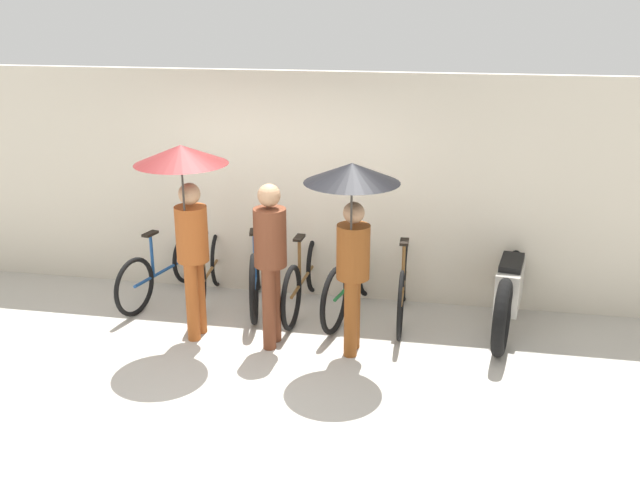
% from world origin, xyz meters
% --- Properties ---
extents(ground_plane, '(30.00, 30.00, 0.00)m').
position_xyz_m(ground_plane, '(0.00, 0.00, 0.00)').
color(ground_plane, '#B7B2A8').
extents(back_wall, '(11.89, 0.12, 2.58)m').
position_xyz_m(back_wall, '(0.00, 2.01, 1.29)').
color(back_wall, beige).
rests_on(back_wall, ground).
extents(parked_bicycle_0, '(0.57, 1.68, 1.07)m').
position_xyz_m(parked_bicycle_0, '(-1.38, 1.56, 0.35)').
color(parked_bicycle_0, black).
rests_on(parked_bicycle_0, ground).
extents(parked_bicycle_1, '(0.44, 1.73, 1.00)m').
position_xyz_m(parked_bicycle_1, '(-0.83, 1.54, 0.37)').
color(parked_bicycle_1, black).
rests_on(parked_bicycle_1, ground).
extents(parked_bicycle_2, '(0.55, 1.70, 1.00)m').
position_xyz_m(parked_bicycle_2, '(-0.28, 1.57, 0.40)').
color(parked_bicycle_2, black).
rests_on(parked_bicycle_2, ground).
extents(parked_bicycle_3, '(0.44, 1.76, 0.98)m').
position_xyz_m(parked_bicycle_3, '(0.28, 1.56, 0.37)').
color(parked_bicycle_3, black).
rests_on(parked_bicycle_3, ground).
extents(parked_bicycle_4, '(0.55, 1.79, 1.08)m').
position_xyz_m(parked_bicycle_4, '(0.83, 1.56, 0.38)').
color(parked_bicycle_4, black).
rests_on(parked_bicycle_4, ground).
extents(parked_bicycle_5, '(0.44, 1.74, 0.98)m').
position_xyz_m(parked_bicycle_5, '(1.39, 1.51, 0.38)').
color(parked_bicycle_5, black).
rests_on(parked_bicycle_5, ground).
extents(pedestrian_leading, '(0.89, 0.89, 2.03)m').
position_xyz_m(pedestrian_leading, '(-0.67, 0.59, 1.54)').
color(pedestrian_leading, '#9E4C1E').
rests_on(pedestrian_leading, ground).
extents(pedestrian_center, '(0.32, 0.32, 1.67)m').
position_xyz_m(pedestrian_center, '(0.14, 0.63, 0.98)').
color(pedestrian_center, brown).
rests_on(pedestrian_center, ground).
extents(pedestrian_trailing, '(0.88, 0.88, 1.94)m').
position_xyz_m(pedestrian_trailing, '(0.95, 0.54, 1.47)').
color(pedestrian_trailing, brown).
rests_on(pedestrian_trailing, ground).
extents(motorcycle, '(0.63, 2.13, 0.96)m').
position_xyz_m(motorcycle, '(2.50, 1.51, 0.43)').
color(motorcycle, black).
rests_on(motorcycle, ground).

